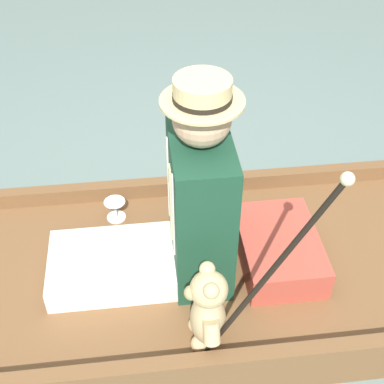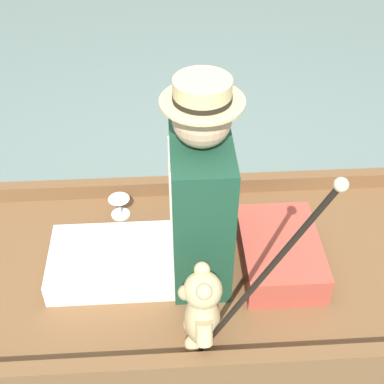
% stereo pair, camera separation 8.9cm
% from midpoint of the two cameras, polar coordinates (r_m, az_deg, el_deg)
% --- Properties ---
extents(ground_plane, '(16.00, 16.00, 0.00)m').
position_cam_midpoint_polar(ground_plane, '(2.46, 1.44, -10.18)').
color(ground_plane, slate).
extents(punt_boat, '(1.06, 2.85, 0.23)m').
position_cam_midpoint_polar(punt_boat, '(2.40, 1.47, -8.99)').
color(punt_boat, brown).
rests_on(punt_boat, ground_plane).
extents(seat_cushion, '(0.47, 0.33, 0.15)m').
position_cam_midpoint_polar(seat_cushion, '(2.34, 10.43, -6.41)').
color(seat_cushion, '#B24738').
rests_on(seat_cushion, punt_boat).
extents(seated_person, '(0.40, 0.78, 0.91)m').
position_cam_midpoint_polar(seated_person, '(2.11, -0.10, -1.97)').
color(seated_person, white).
rests_on(seated_person, punt_boat).
extents(teddy_bear, '(0.26, 0.15, 0.38)m').
position_cam_midpoint_polar(teddy_bear, '(1.99, 2.27, -12.54)').
color(teddy_bear, tan).
rests_on(teddy_bear, punt_boat).
extents(wine_glass, '(0.10, 0.10, 0.10)m').
position_cam_midpoint_polar(wine_glass, '(2.55, -6.75, -1.27)').
color(wine_glass, silver).
rests_on(wine_glass, punt_boat).
extents(walking_cane, '(0.04, 0.43, 0.84)m').
position_cam_midpoint_polar(walking_cane, '(1.74, 10.00, -7.79)').
color(walking_cane, black).
rests_on(walking_cane, punt_boat).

